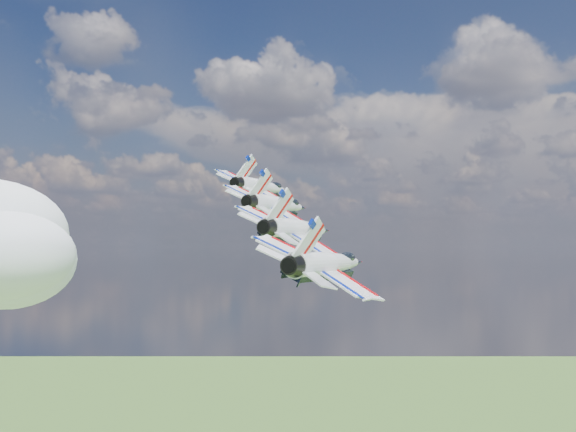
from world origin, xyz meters
The scene contains 4 objects.
jet_0 centered at (-27.12, 17.09, 159.40)m, with size 10.15×15.03×4.49m, color white, non-canonical shape.
jet_1 centered at (-19.44, 7.58, 156.40)m, with size 10.15×15.03×4.49m, color white, non-canonical shape.
jet_2 centered at (-11.75, -1.94, 153.40)m, with size 10.15×15.03×4.49m, color silver, non-canonical shape.
jet_3 centered at (-4.06, -11.45, 150.40)m, with size 10.15×15.03×4.49m, color white, non-canonical shape.
Camera 1 is at (20.24, -62.41, 151.70)m, focal length 45.00 mm.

